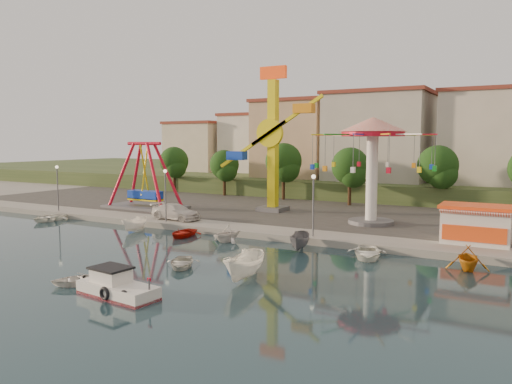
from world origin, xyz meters
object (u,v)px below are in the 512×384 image
Objects in this scene: pirate_ship_ride at (145,177)px; rowboat_a at (181,263)px; cabin_motorboat at (116,288)px; wave_swinger at (373,146)px; skiff at (245,266)px; van at (176,212)px; kamikaze_tower at (276,144)px.

pirate_ship_ride is 27.97m from rowboat_a.
wave_swinger is at bearing 82.86° from cabin_motorboat.
pirate_ship_ride is 32.36m from skiff.
pirate_ship_ride reaches higher than skiff.
van is (-12.03, 20.52, 0.93)m from cabin_motorboat.
van is (-18.42, -7.18, -6.79)m from wave_swinger.
wave_swinger reaches higher than rowboat_a.
kamikaze_tower is at bearing 18.01° from pirate_ship_ride.
pirate_ship_ride is 10.80m from van.
kamikaze_tower is 3.19× the size of cabin_motorboat.
kamikaze_tower is 13.93m from van.
kamikaze_tower is 12.50m from wave_swinger.
wave_swinger is at bearing 41.25° from rowboat_a.
pirate_ship_ride is 27.64m from wave_swinger.
cabin_motorboat is 7.88m from skiff.
kamikaze_tower reaches higher than pirate_ship_ride.
skiff is at bearing 59.66° from cabin_motorboat.
kamikaze_tower is 25.70m from rowboat_a.
skiff reaches higher than rowboat_a.
skiff is (4.64, 6.35, 0.42)m from cabin_motorboat.
kamikaze_tower is 27.60m from skiff.
wave_swinger is 2.09× the size of van.
pirate_ship_ride is 0.86× the size of wave_swinger.
kamikaze_tower reaches higher than skiff.
pirate_ship_ride is 33.50m from cabin_motorboat.
kamikaze_tower is at bearing 71.94° from rowboat_a.
skiff is at bearing -126.41° from van.
van reaches higher than skiff.
pirate_ship_ride is 0.61× the size of kamikaze_tower.
rowboat_a is (4.94, -23.91, -8.01)m from kamikaze_tower.
van is at bearing -158.70° from wave_swinger.
wave_swinger is 2.25× the size of cabin_motorboat.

